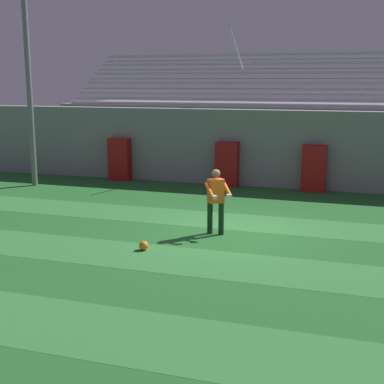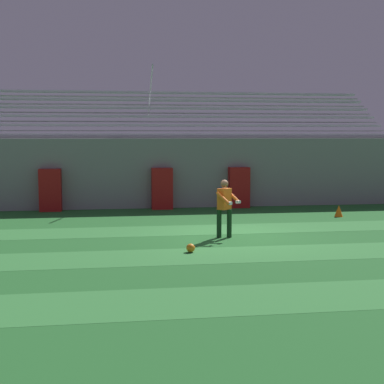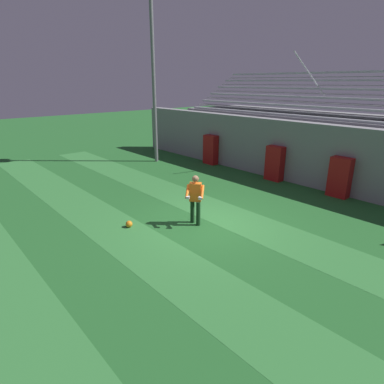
{
  "view_description": "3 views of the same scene",
  "coord_description": "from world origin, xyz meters",
  "views": [
    {
      "loc": [
        3.1,
        -12.92,
        3.82
      ],
      "look_at": [
        -0.65,
        -1.16,
        1.25
      ],
      "focal_mm": 50.0,
      "sensor_mm": 36.0,
      "label": 1
    },
    {
      "loc": [
        -3.37,
        -15.1,
        2.93
      ],
      "look_at": [
        -1.39,
        -1.28,
        1.44
      ],
      "focal_mm": 50.0,
      "sensor_mm": 36.0,
      "label": 2
    },
    {
      "loc": [
        6.93,
        -6.79,
        4.48
      ],
      "look_at": [
        -0.76,
        0.01,
        0.94
      ],
      "focal_mm": 30.0,
      "sensor_mm": 36.0,
      "label": 3
    }
  ],
  "objects": [
    {
      "name": "padding_pillar_gate_right",
      "position": [
        1.56,
        5.95,
        0.82
      ],
      "size": [
        0.83,
        0.44,
        1.64
      ],
      "primitive_type": "cube",
      "color": "maroon",
      "rests_on": "ground"
    },
    {
      "name": "padding_pillar_far_left",
      "position": [
        -5.88,
        5.95,
        0.82
      ],
      "size": [
        0.83,
        0.44,
        1.64
      ],
      "primitive_type": "cube",
      "color": "maroon",
      "rests_on": "ground"
    },
    {
      "name": "soccer_ball",
      "position": [
        -1.54,
        -2.04,
        0.11
      ],
      "size": [
        0.22,
        0.22,
        0.22
      ],
      "primitive_type": "sphere",
      "color": "orange",
      "rests_on": "ground"
    },
    {
      "name": "turf_stripe_far",
      "position": [
        0.0,
        1.09,
        0.0
      ],
      "size": [
        28.0,
        1.77,
        0.01
      ],
      "primitive_type": "cube",
      "color": "#337A38",
      "rests_on": "ground"
    },
    {
      "name": "back_wall",
      "position": [
        0.0,
        6.5,
        1.4
      ],
      "size": [
        24.0,
        0.6,
        2.8
      ],
      "primitive_type": "cube",
      "color": "gray",
      "rests_on": "ground"
    },
    {
      "name": "traffic_cone",
      "position": [
        4.58,
        3.05,
        0.21
      ],
      "size": [
        0.3,
        0.3,
        0.42
      ],
      "primitive_type": "cone",
      "color": "orange",
      "rests_on": "ground"
    },
    {
      "name": "padding_pillar_gate_left",
      "position": [
        -1.56,
        5.95,
        0.82
      ],
      "size": [
        0.83,
        0.44,
        1.64
      ],
      "primitive_type": "cube",
      "color": "maroon",
      "rests_on": "ground"
    },
    {
      "name": "bleacher_stand",
      "position": [
        -0.0,
        9.19,
        1.51
      ],
      "size": [
        18.0,
        4.75,
        5.83
      ],
      "color": "gray",
      "rests_on": "ground"
    },
    {
      "name": "goalkeeper",
      "position": [
        -0.3,
        -0.26,
        0.95
      ],
      "size": [
        0.74,
        0.73,
        1.67
      ],
      "color": "#143319",
      "rests_on": "ground"
    },
    {
      "name": "turf_stripe_near",
      "position": [
        0.0,
        -6.0,
        0.0
      ],
      "size": [
        28.0,
        1.77,
        0.01
      ],
      "primitive_type": "cube",
      "color": "#337A38",
      "rests_on": "ground"
    },
    {
      "name": "ground_plane",
      "position": [
        0.0,
        0.0,
        0.0
      ],
      "size": [
        80.0,
        80.0,
        0.0
      ],
      "primitive_type": "plane",
      "color": "#236028"
    },
    {
      "name": "turf_stripe_mid",
      "position": [
        0.0,
        -2.46,
        0.0
      ],
      "size": [
        28.0,
        1.77,
        0.01
      ],
      "primitive_type": "cube",
      "color": "#337A38",
      "rests_on": "ground"
    }
  ]
}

